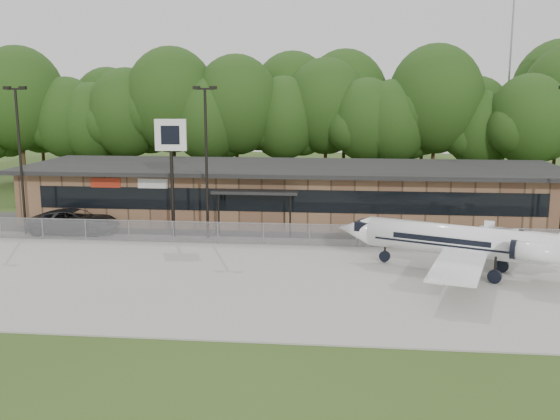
# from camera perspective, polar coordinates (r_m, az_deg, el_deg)

# --- Properties ---
(ground) EXTENTS (160.00, 160.00, 0.00)m
(ground) POSITION_cam_1_polar(r_m,az_deg,el_deg) (26.35, -3.58, -11.18)
(ground) COLOR #334619
(ground) RESTS_ON ground
(apron) EXTENTS (64.00, 18.00, 0.08)m
(apron) POSITION_cam_1_polar(r_m,az_deg,el_deg) (33.82, -1.36, -6.11)
(apron) COLOR #9E9B93
(apron) RESTS_ON ground
(parking_lot) EXTENTS (50.00, 9.00, 0.06)m
(parking_lot) POSITION_cam_1_polar(r_m,az_deg,el_deg) (44.88, 0.48, -1.90)
(parking_lot) COLOR #383835
(parking_lot) RESTS_ON ground
(terminal) EXTENTS (41.00, 11.65, 4.30)m
(terminal) POSITION_cam_1_polar(r_m,az_deg,el_deg) (48.83, 0.97, 1.69)
(terminal) COLOR #866243
(terminal) RESTS_ON ground
(fence) EXTENTS (46.00, 0.04, 1.52)m
(fence) POSITION_cam_1_polar(r_m,az_deg,el_deg) (40.35, -0.12, -2.25)
(fence) COLOR gray
(fence) RESTS_ON ground
(treeline) EXTENTS (72.00, 12.00, 15.00)m
(treeline) POSITION_cam_1_polar(r_m,az_deg,el_deg) (66.28, 2.34, 8.68)
(treeline) COLOR #1C3711
(treeline) RESTS_ON ground
(radio_mast) EXTENTS (0.20, 0.20, 25.00)m
(radio_mast) POSITION_cam_1_polar(r_m,az_deg,el_deg) (74.35, 20.26, 12.12)
(radio_mast) COLOR gray
(radio_mast) RESTS_ON ground
(light_pole_left) EXTENTS (1.55, 0.30, 10.23)m
(light_pole_left) POSITION_cam_1_polar(r_m,az_deg,el_deg) (46.40, -22.70, 5.13)
(light_pole_left) COLOR black
(light_pole_left) RESTS_ON ground
(light_pole_mid) EXTENTS (1.55, 0.30, 10.23)m
(light_pole_mid) POSITION_cam_1_polar(r_m,az_deg,el_deg) (41.80, -6.77, 5.35)
(light_pole_mid) COLOR black
(light_pole_mid) RESTS_ON ground
(business_jet) EXTENTS (14.77, 13.18, 5.08)m
(business_jet) POSITION_cam_1_polar(r_m,az_deg,el_deg) (35.24, 17.30, -2.91)
(business_jet) COLOR white
(business_jet) RESTS_ON ground
(suv) EXTENTS (6.33, 3.09, 1.73)m
(suv) POSITION_cam_1_polar(r_m,az_deg,el_deg) (46.25, -18.25, -1.01)
(suv) COLOR #2B2B2D
(suv) RESTS_ON ground
(pole_sign) EXTENTS (2.13, 0.39, 8.08)m
(pole_sign) POSITION_cam_1_polar(r_m,az_deg,el_deg) (42.67, -9.94, 5.65)
(pole_sign) COLOR black
(pole_sign) RESTS_ON ground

